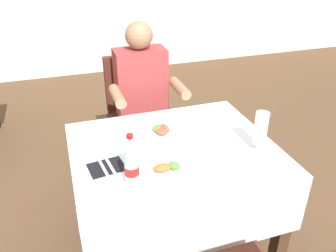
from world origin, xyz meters
TOP-DOWN VIEW (x-y plane):
  - ground_plane at (0.00, 0.00)m, footprint 11.00×11.00m
  - main_dining_table at (-0.14, 0.05)m, footprint 1.08×0.90m
  - chair_far_diner_seat at (-0.14, 0.89)m, footprint 0.44×0.50m
  - seated_diner_far at (-0.12, 0.79)m, footprint 0.50×0.46m
  - plate_near_camera at (-0.21, -0.16)m, footprint 0.26×0.26m
  - plate_far_diner at (-0.15, 0.22)m, footprint 0.23×0.23m
  - beer_glass_left at (0.29, -0.10)m, footprint 0.07×0.07m
  - cola_bottle_primary at (-0.42, -0.20)m, footprint 0.07×0.07m
  - napkin_cutlery_set at (-0.51, -0.02)m, footprint 0.19×0.20m

SIDE VIEW (x-z plane):
  - ground_plane at x=0.00m, z-range 0.00..0.00m
  - chair_far_diner_seat at x=-0.14m, z-range 0.07..1.04m
  - main_dining_table at x=-0.14m, z-range 0.20..0.96m
  - seated_diner_far at x=-0.12m, z-range 0.08..1.34m
  - napkin_cutlery_set at x=-0.51m, z-range 0.75..0.76m
  - plate_near_camera at x=-0.21m, z-range 0.74..0.79m
  - plate_far_diner at x=-0.15m, z-range 0.74..0.80m
  - beer_glass_left at x=0.29m, z-range 0.76..0.97m
  - cola_bottle_primary at x=-0.42m, z-range 0.74..1.01m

